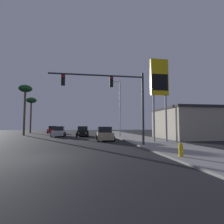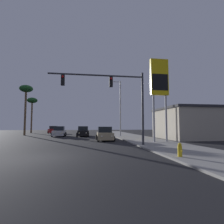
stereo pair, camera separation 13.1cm
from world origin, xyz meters
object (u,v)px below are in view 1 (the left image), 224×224
car_tan (105,134)px  palm_tree_far (31,102)px  car_black (82,132)px  palm_tree_mid (25,92)px  street_lamp (119,105)px  gas_station_sign (159,82)px  traffic_light_mast (116,92)px  car_silver (59,132)px  car_red (53,130)px  fire_hydrant (181,150)px

car_tan → palm_tree_far: palm_tree_far is taller
car_black → palm_tree_mid: 13.68m
palm_tree_far → palm_tree_mid: (1.72, -10.00, 0.74)m
car_black → street_lamp: street_lamp is taller
car_tan → gas_station_sign: gas_station_sign is taller
traffic_light_mast → palm_tree_far: bearing=117.6°
car_black → traffic_light_mast: bearing=99.2°
car_black → street_lamp: bearing=156.2°
car_black → palm_tree_far: bearing=-51.2°
palm_tree_mid → traffic_light_mast: bearing=-54.8°
car_silver → street_lamp: (9.75, -2.37, 4.36)m
palm_tree_far → palm_tree_mid: 10.17m
car_tan → traffic_light_mast: 7.58m
car_red → traffic_light_mast: 29.78m
car_red → palm_tree_far: bearing=-18.2°
car_silver → street_lamp: bearing=164.9°
street_lamp → fire_hydrant: bearing=-90.9°
car_tan → fire_hydrant: 12.62m
car_tan → car_silver: bearing=-50.7°
car_silver → traffic_light_mast: (6.89, -15.13, 4.02)m
car_silver → gas_station_sign: (12.22, -12.34, 5.86)m
car_red → street_lamp: 20.23m
street_lamp → palm_tree_mid: bearing=158.1°
car_tan → gas_station_sign: (5.59, -3.63, 5.86)m
car_tan → gas_station_sign: size_ratio=0.48×
traffic_light_mast → street_lamp: bearing=77.3°
car_red → fire_hydrant: size_ratio=5.70×
car_silver → fire_hydrant: size_ratio=5.70×
gas_station_sign → car_black: bearing=124.1°
car_silver → palm_tree_mid: palm_tree_mid is taller
street_lamp → car_black: bearing=158.3°
car_silver → fire_hydrant: bearing=112.8°
gas_station_sign → fire_hydrant: size_ratio=11.84×
street_lamp → gas_station_sign: 10.38m
car_black → palm_tree_far: size_ratio=0.51×
car_silver → traffic_light_mast: traffic_light_mast is taller
traffic_light_mast → fire_hydrant: bearing=-66.5°
gas_station_sign → palm_tree_far: 33.77m
car_silver → traffic_light_mast: size_ratio=0.52×
car_red → palm_tree_mid: bearing=64.8°
street_lamp → traffic_light_mast: bearing=-102.7°
fire_hydrant → car_red: bearing=110.4°
car_silver → gas_station_sign: 18.33m
traffic_light_mast → street_lamp: street_lamp is taller
traffic_light_mast → palm_tree_mid: size_ratio=0.89×
palm_tree_far → street_lamp: bearing=-42.4°
car_silver → traffic_light_mast: bearing=113.1°
car_silver → traffic_light_mast: 17.10m
car_black → traffic_light_mast: size_ratio=0.52×
fire_hydrant → gas_station_sign: bearing=72.3°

